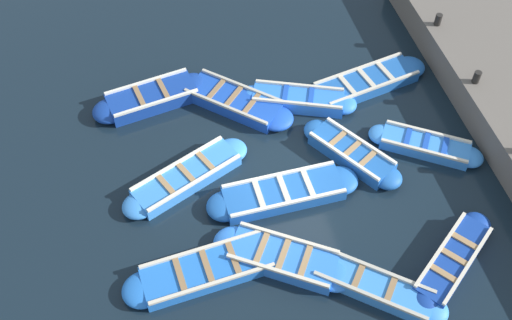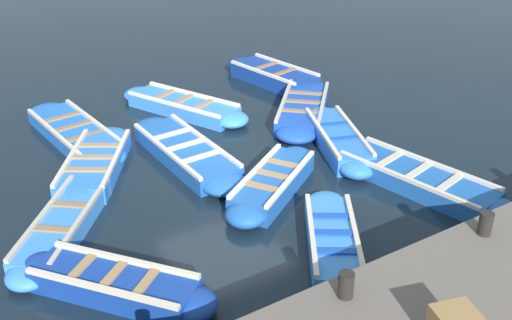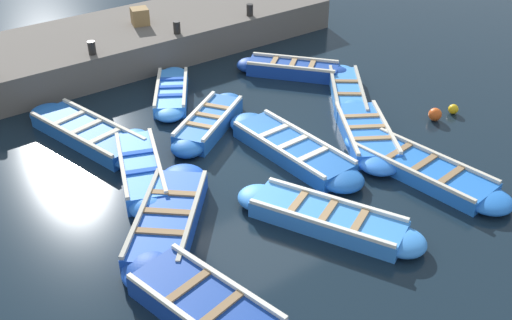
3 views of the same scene
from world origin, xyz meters
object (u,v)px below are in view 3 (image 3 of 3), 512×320
Objects in this scene: boat_alongside at (168,220)px; boat_bow_out at (209,123)px; boat_centre at (327,219)px; wooden_crate at (140,16)px; buoy_orange_near at (453,109)px; boat_near_quay at (292,149)px; bollard_south at (250,10)px; boat_drifting at (172,92)px; boat_outer_right at (366,134)px; boat_tucked at (293,69)px; bollard_mid_south at (177,27)px; boat_mid_row at (423,169)px; boat_outer_left at (205,307)px; buoy_yellow_far at (435,114)px; boat_broadside at (141,170)px; bollard_mid_north at (92,48)px; boat_far_corner at (88,133)px; boat_inner_gap at (347,93)px.

boat_bow_out is at bearing 135.46° from boat_alongside.
wooden_crate reaches higher than boat_centre.
boat_near_quay is at bearing -100.78° from buoy_orange_near.
bollard_south is at bearing 152.84° from boat_centre.
boat_outer_right is at bearing 28.64° from boat_drifting.
boat_tucked is 8.38× the size of bollard_mid_south.
boat_drifting is (-6.26, -2.37, -0.00)m from boat_mid_row.
boat_alongside is 5.19m from boat_outer_right.
boat_outer_left is 11.17× the size of buoy_yellow_far.
buoy_orange_near is (0.85, 4.45, -0.05)m from boat_near_quay.
boat_alongside is 7.63m from bollard_mid_south.
boat_tucked is 11.92× the size of buoy_orange_near.
boat_outer_left is 1.21× the size of boat_drifting.
boat_mid_row is 8.20m from bollard_mid_south.
boat_tucked is at bearing 140.28° from boat_near_quay.
boat_outer_left is at bearing -28.12° from bollard_mid_south.
bollard_mid_south is (-3.81, 1.43, 0.90)m from boat_bow_out.
boat_outer_left is 14.48× the size of buoy_orange_near.
bollard_mid_north is at bearing 166.68° from boat_broadside.
boat_centre is 2.72m from boat_mid_row.
boat_drifting is 2.71m from boat_far_corner.
boat_bow_out is at bearing -20.56° from bollard_mid_south.
boat_tucked is 0.87× the size of boat_broadside.
boat_centre is (4.32, -0.20, -0.02)m from boat_bow_out.
boat_mid_row is at bearing 95.86° from boat_outer_left.
bollard_south reaches higher than boat_centre.
bollard_mid_north is at bearing 151.95° from boat_far_corner.
wooden_crate is (-9.42, 1.15, 0.99)m from boat_centre.
boat_tucked is at bearing 131.95° from boat_outer_left.
buoy_orange_near is (6.70, 1.31, -0.97)m from bollard_south.
wooden_crate is 8.82m from buoy_yellow_far.
boat_bow_out is 3.81m from boat_inner_gap.
bollard_south is (-1.80, 3.82, 0.94)m from boat_drifting.
boat_outer_right is 0.82× the size of boat_far_corner.
boat_tucked is (-5.54, 3.75, 0.02)m from boat_centre.
bollard_mid_north is at bearing -161.61° from boat_near_quay.
boat_bow_out reaches higher than buoy_orange_near.
buoy_yellow_far is (7.95, 3.69, -1.00)m from wooden_crate.
boat_centre is 6.33m from boat_drifting.
buoy_yellow_far is at bearing 104.30° from boat_outer_left.
boat_alongside is 9.59× the size of bollard_mid_south.
boat_outer_left reaches higher than boat_broadside.
boat_alongside is 6.65m from bollard_mid_north.
boat_far_corner is (-5.59, -2.27, 0.00)m from boat_centre.
wooden_crate is (-9.94, 4.14, 0.96)m from boat_outer_left.
bollard_mid_south is at bearing 159.44° from boat_bow_out.
boat_outer_right is 5.11m from boat_broadside.
boat_far_corner is 8.54× the size of wooden_crate.
buoy_yellow_far is at bearing 23.09° from boat_inner_gap.
boat_centre is (-0.53, 3.00, -0.03)m from boat_outer_left.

